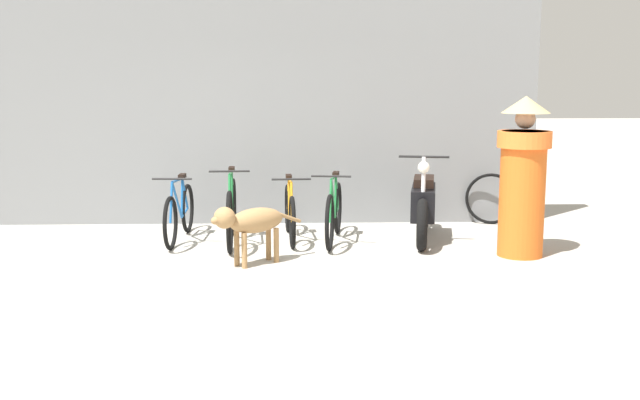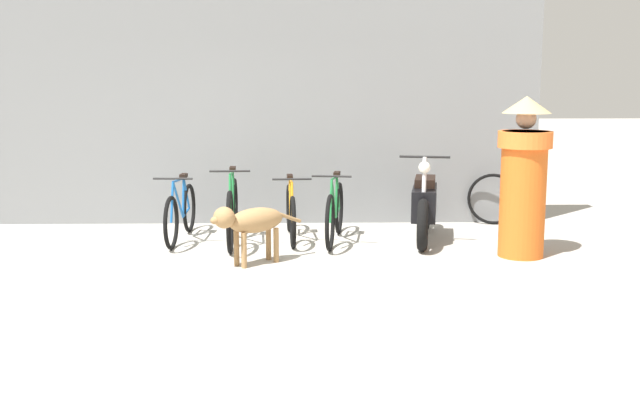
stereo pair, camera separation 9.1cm
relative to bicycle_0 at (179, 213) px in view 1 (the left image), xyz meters
name	(u,v)px [view 1 (the left image)]	position (x,y,z in m)	size (l,w,h in m)	color
ground_plane	(248,286)	(0.95, -2.07, -0.33)	(60.00, 60.00, 0.00)	#ADA89E
shop_wall_back	(261,105)	(0.95, 1.16, 1.26)	(7.43, 0.20, 3.18)	slate
bicycle_0	(179,213)	(0.00, 0.00, 0.00)	(0.46, 1.62, 0.81)	black
bicycle_1	(232,212)	(0.64, -0.17, 0.04)	(0.46, 1.77, 0.92)	black
bicycle_2	(290,213)	(1.34, 0.02, -0.01)	(0.46, 1.57, 0.80)	black
bicycle_3	(334,213)	(1.87, -0.13, 0.01)	(0.46, 1.64, 0.85)	black
motorcycle	(423,206)	(2.95, -0.07, 0.09)	(0.58, 1.80, 1.07)	black
stray_dog	(251,222)	(0.93, -1.25, 0.13)	(0.95, 0.76, 0.66)	#997247
person_in_robes	(523,175)	(3.89, -0.93, 0.56)	(0.75, 0.75, 1.76)	orange
spare_tire_left	(491,199)	(4.04, 0.91, 0.01)	(0.67, 0.27, 0.69)	black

